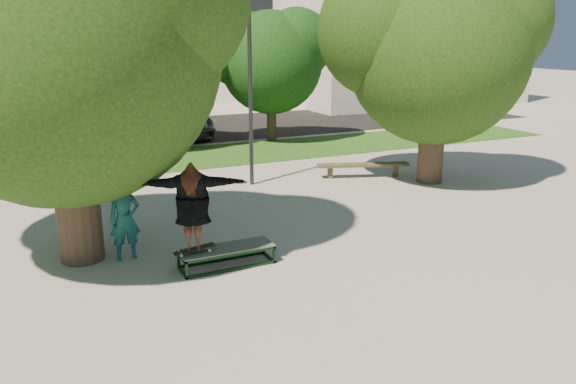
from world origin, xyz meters
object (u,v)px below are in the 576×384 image
lamppost (250,77)px  bench (363,166)px  car_grey (173,120)px  car_silver_b (172,116)px  tree_left (53,28)px  tree_right (434,43)px  car_dark (114,115)px  bystander (125,219)px  grind_box (227,256)px

lamppost → bench: (3.49, -0.67, -2.78)m
car_grey → car_silver_b: 1.66m
tree_left → car_silver_b: size_ratio=1.47×
bench → tree_right: bearing=-22.2°
tree_right → car_dark: size_ratio=1.32×
tree_right → bystander: tree_right is taller
grind_box → car_grey: bearing=79.8°
tree_right → car_silver_b: size_ratio=1.35×
bystander → car_dark: size_ratio=0.33×
tree_left → car_dark: tree_left is taller
tree_left → bystander: tree_left is taller
car_silver_b → bench: bearing=-75.4°
tree_right → lamppost: 5.36m
tree_right → bench: 4.18m
grind_box → car_grey: (2.67, 14.80, 0.53)m
grind_box → car_dark: 17.06m
tree_left → car_silver_b: bearing=69.2°
lamppost → bench: lamppost is taller
bench → car_grey: (-3.53, 9.94, 0.35)m
bench → car_grey: car_grey is taller
bench → car_silver_b: size_ratio=0.59×
car_silver_b → car_dark: bearing=165.5°
bystander → car_silver_b: 15.93m
lamppost → grind_box: (-2.72, -5.54, -2.96)m
tree_left → lamppost: bearing=36.4°
tree_right → car_grey: (-4.96, 11.18, -3.38)m
tree_left → grind_box: tree_left is taller
lamppost → grind_box: size_ratio=3.39×
tree_right → grind_box: (-7.64, -3.62, -3.90)m
car_grey → tree_right: bearing=-72.2°
tree_right → grind_box: size_ratio=3.62×
tree_left → bystander: size_ratio=4.36×
bench → car_grey: size_ratio=0.55×
tree_left → grind_box: 5.22m
lamppost → tree_left: bearing=-143.6°
car_dark → car_silver_b: bearing=-11.5°
tree_right → bystander: (-9.31, -2.42, -3.28)m
lamppost → car_silver_b: 11.16m
lamppost → bystander: size_ratio=3.74×
car_grey → car_silver_b: bearing=70.9°
bench → car_silver_b: bearing=124.1°
tree_right → tree_left: bearing=-169.0°
tree_left → tree_right: bearing=11.0°
tree_left → grind_box: size_ratio=3.95×
tree_left → car_dark: bearing=78.6°
bystander → car_grey: (4.35, 13.60, -0.10)m
car_silver_b → car_grey: bearing=-103.7°
tree_left → lamppost: tree_left is taller
grind_box → car_dark: size_ratio=0.37×
tree_left → bench: tree_left is taller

